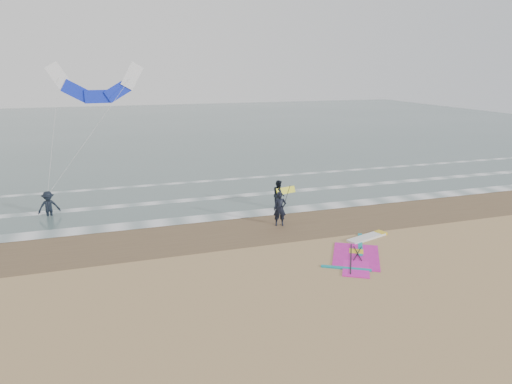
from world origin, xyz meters
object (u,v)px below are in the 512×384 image
object	(u,v)px
windsurf_rig	(360,251)
person_standing	(280,209)
surf_kite	(97,87)
person_walking	(279,194)
person_wading	(48,201)

from	to	relation	value
windsurf_rig	person_standing	bearing A→B (deg)	116.65
windsurf_rig	surf_kite	bearing A→B (deg)	126.79
windsurf_rig	person_walking	bearing A→B (deg)	99.15
person_standing	person_walking	bearing A→B (deg)	85.36
person_walking	surf_kite	world-z (taller)	surf_kite
person_standing	person_walking	distance (m)	3.08
person_walking	surf_kite	xyz separation A→B (m)	(-9.68, 7.20, 6.01)
person_standing	surf_kite	world-z (taller)	surf_kite
windsurf_rig	person_standing	distance (m)	5.01
person_wading	surf_kite	xyz separation A→B (m)	(3.03, 4.73, 5.96)
person_walking	person_wading	size ratio (longest dim) A/B	0.94
person_wading	windsurf_rig	bearing A→B (deg)	-49.30
person_wading	surf_kite	size ratio (longest dim) A/B	0.25
windsurf_rig	person_standing	xyz separation A→B (m)	(-2.21, 4.41, 0.88)
person_walking	person_wading	bearing A→B (deg)	88.82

